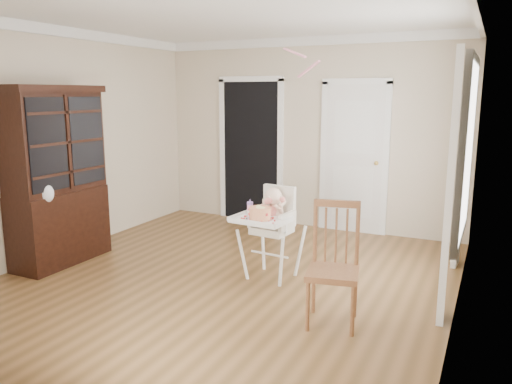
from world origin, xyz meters
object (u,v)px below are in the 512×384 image
at_px(cake, 260,213).
at_px(china_cabinet, 56,176).
at_px(dining_chair, 333,268).
at_px(high_chair, 272,222).
at_px(sippy_cup, 250,207).

height_order(cake, china_cabinet, china_cabinet).
distance_m(cake, dining_chair, 1.08).
bearing_deg(high_chair, china_cabinet, -160.61).
bearing_deg(dining_chair, cake, 140.08).
distance_m(high_chair, dining_chair, 1.17).
bearing_deg(china_cabinet, sippy_cup, 13.65).
bearing_deg(sippy_cup, dining_chair, -31.14).
relative_size(high_chair, cake, 3.57).
xyz_separation_m(high_chair, sippy_cup, (-0.22, -0.06, 0.14)).
height_order(cake, dining_chair, dining_chair).
height_order(high_chair, china_cabinet, china_cabinet).
xyz_separation_m(high_chair, dining_chair, (0.90, -0.74, -0.13)).
xyz_separation_m(cake, china_cabinet, (-2.38, -0.35, 0.26)).
height_order(high_chair, dining_chair, dining_chair).
bearing_deg(dining_chair, high_chair, 129.15).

